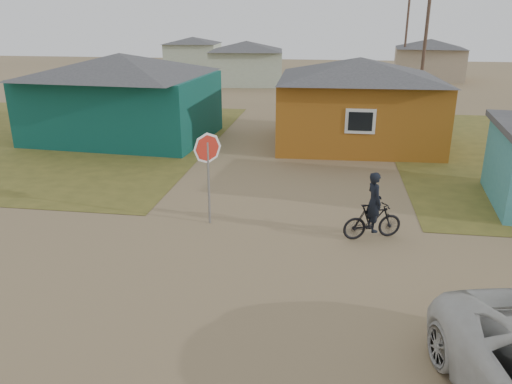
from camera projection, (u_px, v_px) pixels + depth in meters
ground at (259, 298)px, 10.57m from camera, size 120.00×120.00×0.00m
grass_nw at (17, 136)px, 24.64m from camera, size 20.00×18.00×0.00m
house_teal at (123, 95)px, 23.65m from camera, size 8.93×7.08×4.00m
house_yellow at (358, 100)px, 22.58m from camera, size 7.72×6.76×3.90m
house_pale_west at (247, 62)px, 42.46m from camera, size 7.04×6.15×3.60m
house_beige_east at (429, 59)px, 45.80m from camera, size 6.95×6.05×3.60m
house_pale_north at (193, 52)px, 54.79m from camera, size 6.28×5.81×3.40m
utility_pole_near at (425, 43)px, 28.76m from camera, size 1.40×0.20×8.00m
utility_pole_far at (406, 33)px, 43.52m from camera, size 1.40×0.20×8.00m
stop_sign at (208, 158)px, 13.73m from camera, size 0.82×0.36×2.65m
cyclist at (373, 215)px, 13.18m from camera, size 1.69×1.00×1.85m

